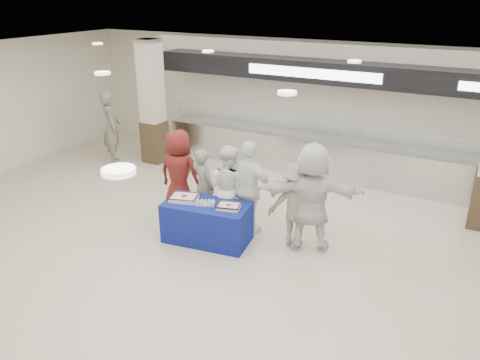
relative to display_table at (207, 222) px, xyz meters
The scene contains 14 objects.
ground 1.31m from the display_table, 68.23° to the right, with size 14.00×14.00×0.00m, color beige.
serving_line 4.33m from the display_table, 83.66° to the left, with size 8.70×0.85×2.80m.
column_left 4.80m from the display_table, 139.37° to the left, with size 0.55×0.55×3.20m.
display_table is the anchor object (origin of this frame).
sheet_cake_left 0.62m from the display_table, behind, with size 0.57×0.50×0.10m.
sheet_cake_right 0.61m from the display_table, ahead, with size 0.47×0.40×0.09m.
cupcake_tray 0.40m from the display_table, 133.13° to the right, with size 0.42×0.38×0.06m.
civilian_maroon 1.33m from the display_table, 148.33° to the left, with size 0.89×0.58×1.82m, color maroon.
soldier_a 0.88m from the display_table, 126.23° to the left, with size 0.56×0.37×1.53m, color slate.
chef_tall 0.80m from the display_table, 80.77° to the left, with size 0.82×0.64×1.69m, color white.
chef_short 0.99m from the display_table, 50.20° to the left, with size 1.07×0.44×1.82m, color white.
soldier_b 1.66m from the display_table, 23.49° to the left, with size 1.02×0.59×1.58m, color slate.
civilian_white 1.96m from the display_table, 20.10° to the left, with size 1.85×0.59×1.99m, color white.
soldier_bg 5.09m from the display_table, 151.55° to the left, with size 0.71×0.47×1.94m, color slate.
Camera 1 is at (3.68, -5.27, 4.35)m, focal length 35.00 mm.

